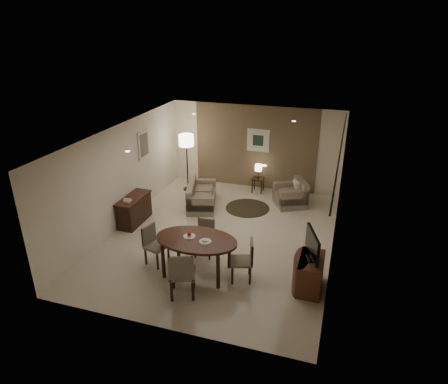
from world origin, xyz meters
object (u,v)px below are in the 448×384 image
(tv_cabinet, at_px, (310,274))
(sofa, at_px, (202,194))
(armchair, at_px, (290,193))
(console_desk, at_px, (134,210))
(chair_right, at_px, (241,261))
(side_table, at_px, (258,185))
(floor_lamp, at_px, (187,163))
(chair_near, at_px, (182,273))
(chair_far, at_px, (204,239))
(chair_left, at_px, (156,246))
(dining_table, at_px, (197,256))

(tv_cabinet, relative_size, sofa, 0.58)
(sofa, xyz_separation_m, armchair, (2.49, 0.83, 0.03))
(console_desk, xyz_separation_m, armchair, (3.86, 2.39, 0.01))
(chair_right, height_order, side_table, chair_right)
(armchair, bearing_deg, floor_lamp, -121.26)
(chair_right, bearing_deg, armchair, 158.03)
(console_desk, relative_size, chair_near, 1.15)
(tv_cabinet, bearing_deg, chair_near, -157.59)
(chair_far, relative_size, sofa, 0.56)
(chair_far, xyz_separation_m, armchair, (1.48, 3.36, -0.04))
(console_desk, bearing_deg, armchair, 31.77)
(tv_cabinet, xyz_separation_m, sofa, (-3.53, 3.06, 0.01))
(chair_left, distance_m, floor_lamp, 4.34)
(side_table, bearing_deg, armchair, -31.57)
(sofa, bearing_deg, console_desk, 122.54)
(chair_left, relative_size, side_table, 1.92)
(console_desk, height_order, chair_near, chair_near)
(tv_cabinet, bearing_deg, side_table, 115.37)
(sofa, relative_size, side_table, 3.27)
(chair_near, distance_m, floor_lamp, 5.46)
(chair_far, relative_size, side_table, 1.83)
(console_desk, xyz_separation_m, dining_table, (2.47, -1.69, 0.04))
(chair_near, bearing_deg, dining_table, -109.09)
(floor_lamp, bearing_deg, tv_cabinet, -42.89)
(chair_far, distance_m, chair_left, 1.11)
(chair_far, distance_m, sofa, 2.73)
(chair_left, distance_m, side_table, 4.88)
(dining_table, bearing_deg, armchair, 71.24)
(dining_table, relative_size, armchair, 2.04)
(sofa, relative_size, armchair, 1.76)
(sofa, bearing_deg, tv_cabinet, -147.20)
(chair_left, distance_m, sofa, 3.19)
(chair_far, distance_m, armchair, 3.67)
(chair_left, height_order, side_table, chair_left)
(dining_table, bearing_deg, sofa, 108.89)
(floor_lamp, bearing_deg, sofa, -49.74)
(chair_near, xyz_separation_m, floor_lamp, (-1.98, 5.07, 0.40))
(chair_near, xyz_separation_m, side_table, (0.23, 5.59, -0.29))
(chair_far, distance_m, chair_right, 1.27)
(console_desk, bearing_deg, tv_cabinet, -17.05)
(chair_right, xyz_separation_m, armchair, (0.40, 4.02, -0.07))
(chair_right, bearing_deg, floor_lamp, -161.22)
(chair_left, bearing_deg, side_table, 1.45)
(side_table, relative_size, floor_lamp, 0.26)
(console_desk, height_order, sofa, console_desk)
(chair_right, bearing_deg, chair_left, -106.59)
(tv_cabinet, xyz_separation_m, chair_near, (-2.41, -0.99, 0.17))
(chair_near, height_order, side_table, chair_near)
(chair_right, xyz_separation_m, floor_lamp, (-2.96, 4.22, 0.46))
(sofa, height_order, side_table, sofa)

